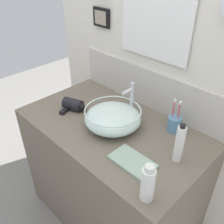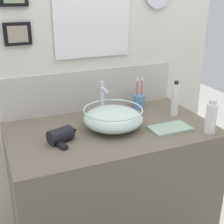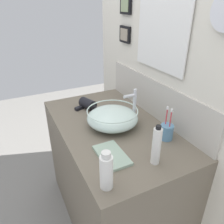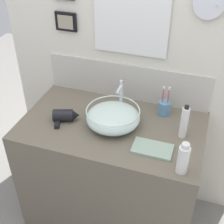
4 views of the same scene
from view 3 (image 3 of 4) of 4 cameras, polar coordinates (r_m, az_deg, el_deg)
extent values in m
plane|color=gray|center=(2.07, -0.04, -24.75)|extent=(6.00, 6.00, 0.00)
cube|color=#6B6051|center=(1.74, -0.04, -15.87)|extent=(1.17, 0.68, 0.87)
cube|color=silver|center=(1.52, 12.76, 11.94)|extent=(1.75, 0.06, 2.49)
cube|color=beige|center=(1.58, 10.82, 3.55)|extent=(1.14, 0.02, 0.27)
cube|color=white|center=(1.45, 12.89, 19.90)|extent=(0.42, 0.01, 0.41)
cube|color=white|center=(1.45, 12.66, 19.90)|extent=(0.48, 0.01, 0.47)
cube|color=black|center=(1.80, 3.60, 26.08)|extent=(0.15, 0.02, 0.12)
cube|color=gray|center=(1.80, 3.32, 26.09)|extent=(0.11, 0.01, 0.09)
cube|color=black|center=(1.82, 3.40, 19.57)|extent=(0.15, 0.02, 0.12)
cube|color=gray|center=(1.81, 3.13, 19.56)|extent=(0.11, 0.01, 0.09)
ellipsoid|color=silver|center=(1.44, -0.02, -1.58)|extent=(0.34, 0.34, 0.12)
torus|color=silver|center=(1.42, -0.02, 0.38)|extent=(0.34, 0.34, 0.01)
torus|color=#B2B7BC|center=(1.47, -0.02, -3.47)|extent=(0.13, 0.13, 0.01)
cylinder|color=silver|center=(1.50, 5.88, 1.26)|extent=(0.02, 0.02, 0.20)
cylinder|color=silver|center=(1.44, 4.60, 4.21)|extent=(0.02, 0.09, 0.02)
cylinder|color=silver|center=(1.45, 6.09, 5.40)|extent=(0.02, 0.02, 0.03)
cylinder|color=black|center=(1.70, -6.36, 2.16)|extent=(0.15, 0.12, 0.08)
cone|color=black|center=(1.64, -4.50, 1.30)|extent=(0.06, 0.08, 0.07)
cube|color=black|center=(1.70, -8.29, 1.13)|extent=(0.06, 0.09, 0.02)
cylinder|color=#598CB2|center=(1.36, 14.08, -5.09)|extent=(0.08, 0.08, 0.09)
cylinder|color=#D83F4C|center=(1.32, 14.83, -3.55)|extent=(0.01, 0.01, 0.19)
cube|color=white|center=(1.27, 15.37, 0.40)|extent=(0.01, 0.01, 0.02)
cylinder|color=#D83F4C|center=(1.34, 13.83, -2.89)|extent=(0.01, 0.01, 0.19)
cube|color=white|center=(1.30, 14.32, 1.01)|extent=(0.01, 0.01, 0.02)
cylinder|color=white|center=(0.99, -1.48, -15.49)|extent=(0.06, 0.06, 0.17)
cylinder|color=silver|center=(0.93, -1.55, -11.11)|extent=(0.04, 0.04, 0.03)
cylinder|color=white|center=(1.13, 11.51, -8.79)|extent=(0.05, 0.05, 0.20)
cylinder|color=black|center=(1.06, 12.06, -3.94)|extent=(0.03, 0.03, 0.02)
cube|color=#99B29E|center=(1.20, -0.08, -11.20)|extent=(0.23, 0.14, 0.02)
camera|label=1|loc=(0.43, -86.02, 26.22)|focal=40.00mm
camera|label=2|loc=(2.00, -57.33, 15.37)|focal=50.00mm
camera|label=4|loc=(1.21, -93.63, 23.70)|focal=50.00mm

